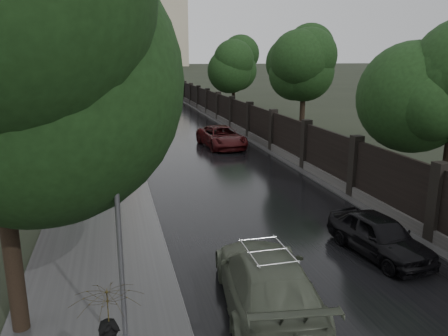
% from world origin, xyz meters
% --- Properties ---
extents(road, '(8.00, 420.00, 0.02)m').
position_xyz_m(road, '(0.00, 190.00, 0.01)').
color(road, black).
rests_on(road, ground).
extents(sidewalk_left, '(4.00, 420.00, 0.16)m').
position_xyz_m(sidewalk_left, '(-6.00, 190.00, 0.08)').
color(sidewalk_left, '#2D2D2D').
rests_on(sidewalk_left, ground).
extents(verge_right, '(3.00, 420.00, 0.08)m').
position_xyz_m(verge_right, '(5.50, 190.00, 0.04)').
color(verge_right, '#2D2D2D').
rests_on(verge_right, ground).
extents(fence_right, '(0.45, 75.72, 2.70)m').
position_xyz_m(fence_right, '(4.60, 32.01, 1.01)').
color(fence_right, '#383533').
rests_on(fence_right, ground).
extents(tree_left_far, '(4.25, 4.25, 7.39)m').
position_xyz_m(tree_left_far, '(-8.00, 30.00, 5.24)').
color(tree_left_far, black).
rests_on(tree_left_far, ground).
extents(tree_right_b, '(4.08, 4.08, 7.01)m').
position_xyz_m(tree_right_b, '(7.50, 22.00, 4.95)').
color(tree_right_b, black).
rests_on(tree_right_b, ground).
extents(tree_right_c, '(4.08, 4.08, 7.01)m').
position_xyz_m(tree_right_c, '(7.50, 40.00, 4.95)').
color(tree_right_c, black).
rests_on(tree_right_c, ground).
extents(lamp_post, '(0.25, 0.12, 5.11)m').
position_xyz_m(lamp_post, '(-5.40, 1.50, 2.67)').
color(lamp_post, '#59595E').
rests_on(lamp_post, ground).
extents(traffic_light, '(0.16, 0.32, 4.00)m').
position_xyz_m(traffic_light, '(-4.30, 24.99, 2.40)').
color(traffic_light, '#59595E').
rests_on(traffic_light, ground).
extents(stalinist_tower, '(92.00, 30.00, 159.00)m').
position_xyz_m(stalinist_tower, '(0.00, 300.00, 38.38)').
color(stalinist_tower, tan).
rests_on(stalinist_tower, ground).
extents(volga_sedan, '(2.75, 5.37, 1.49)m').
position_xyz_m(volga_sedan, '(-2.07, 2.61, 0.75)').
color(volga_sedan, '#4E5544').
rests_on(volga_sedan, ground).
extents(car_right_near, '(1.99, 3.92, 1.28)m').
position_xyz_m(car_right_near, '(2.29, 4.59, 0.64)').
color(car_right_near, black).
rests_on(car_right_near, ground).
extents(car_right_far, '(2.78, 5.29, 1.42)m').
position_xyz_m(car_right_far, '(1.64, 21.87, 0.71)').
color(car_right_far, '#330B0C').
rests_on(car_right_far, ground).
extents(pedestrian_umbrella, '(1.19, 1.21, 2.93)m').
position_xyz_m(pedestrian_umbrella, '(-5.63, -0.18, 2.11)').
color(pedestrian_umbrella, black).
rests_on(pedestrian_umbrella, sidewalk_left).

